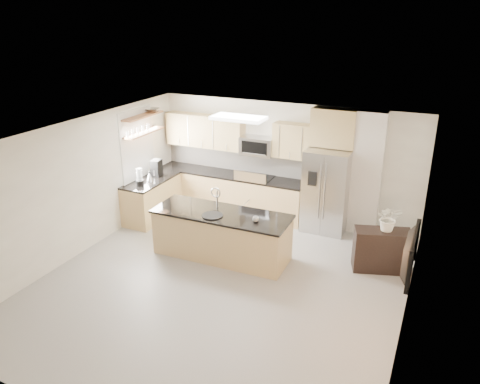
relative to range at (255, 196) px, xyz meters
The scene contains 27 objects.
floor 3.02m from the range, 78.39° to the right, with size 6.50×6.50×0.00m, color #9C9995.
ceiling 3.66m from the range, 78.39° to the right, with size 6.00×6.50×0.02m, color white.
wall_back 1.07m from the range, 28.76° to the left, with size 6.00×0.02×2.60m, color white.
wall_front 6.25m from the range, 84.45° to the right, with size 6.00×0.02×2.60m, color white.
wall_left 3.87m from the range, 129.41° to the right, with size 0.02×6.50×2.60m, color white.
wall_right 4.71m from the range, 39.05° to the right, with size 0.02×6.50×2.60m, color white.
back_counter 0.63m from the range, behind, with size 3.55×0.66×1.44m.
left_counter 2.33m from the range, 152.71° to the right, with size 0.66×1.50×0.92m.
range is the anchor object (origin of this frame).
upper_cabinets 1.53m from the range, 166.83° to the left, with size 3.50×0.33×0.75m.
microwave 1.16m from the range, 90.00° to the left, with size 0.76×0.40×0.40m.
refrigerator 1.71m from the range, ahead, with size 0.92×0.78×1.78m.
partition_column 2.56m from the range, ahead, with size 0.60×0.30×2.60m, color beige.
window 2.86m from the range, 155.75° to the right, with size 0.04×1.15×1.65m.
shelf_lower 2.86m from the range, 156.67° to the right, with size 0.30×1.20×0.04m, color #98663D.
shelf_upper 3.07m from the range, 156.67° to the right, with size 0.30×1.20×0.04m, color #98663D.
ceiling_fixture 2.48m from the range, 81.39° to the right, with size 1.00×0.50×0.06m, color white.
island 2.04m from the range, 85.14° to the right, with size 2.62×0.98×1.33m.
credenza 3.30m from the range, 23.30° to the right, with size 0.98×0.41×0.79m, color black.
cup 2.35m from the range, 66.95° to the right, with size 0.11×0.11×0.09m, color silver.
platter 2.28m from the range, 87.79° to the right, with size 0.39×0.39×0.02m, color black.
blender 2.61m from the range, 144.74° to the right, with size 0.16×0.16×0.38m.
kettle 2.41m from the range, 149.82° to the right, with size 0.18×0.18×0.23m.
coffee_maker 2.33m from the range, 159.13° to the right, with size 0.22×0.26×0.37m.
bowl 3.01m from the range, 165.61° to the right, with size 0.40×0.40×0.10m, color #B3B3B6.
flower_vase 3.41m from the range, 22.34° to the right, with size 0.65×0.56×0.72m, color silver.
television 4.78m from the range, 41.64° to the right, with size 1.08×0.14×0.62m, color black.
Camera 1 is at (3.20, -6.26, 4.43)m, focal length 35.00 mm.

